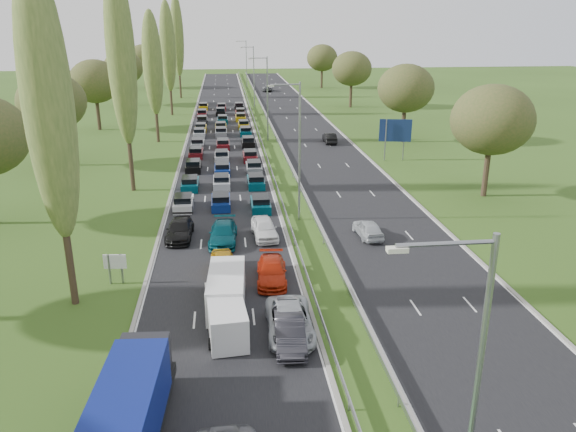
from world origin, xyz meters
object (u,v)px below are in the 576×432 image
blue_lorry (133,403)px  white_van_front (226,315)px  info_sign (115,265)px  direction_sign (395,132)px  near_car_3 (180,230)px  white_van_rear (227,288)px

blue_lorry → white_van_front: (3.86, 8.36, -0.79)m
info_sign → direction_sign: 43.39m
blue_lorry → info_sign: size_ratio=3.96×
blue_lorry → info_sign: (-3.43, 15.40, -0.47)m
info_sign → blue_lorry: bearing=-77.4°
near_car_3 → blue_lorry: 23.38m
white_van_front → info_sign: bearing=131.2°
blue_lorry → direction_sign: size_ratio=1.60×
near_car_3 → white_van_rear: size_ratio=0.90×
blue_lorry → direction_sign: bearing=65.6°
blue_lorry → white_van_front: 9.24m
blue_lorry → direction_sign: 54.12m
white_van_rear → info_sign: size_ratio=2.64×
blue_lorry → near_car_3: bearing=93.0°
white_van_front → info_sign: 10.14m
blue_lorry → info_sign: 15.78m
white_van_rear → info_sign: (-7.35, 3.87, 0.23)m
white_van_rear → direction_sign: (21.45, 36.25, 2.43)m
white_van_front → white_van_rear: 3.17m
blue_lorry → direction_sign: direction_sign is taller
near_car_3 → white_van_rear: white_van_rear is taller
blue_lorry → white_van_rear: 12.19m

